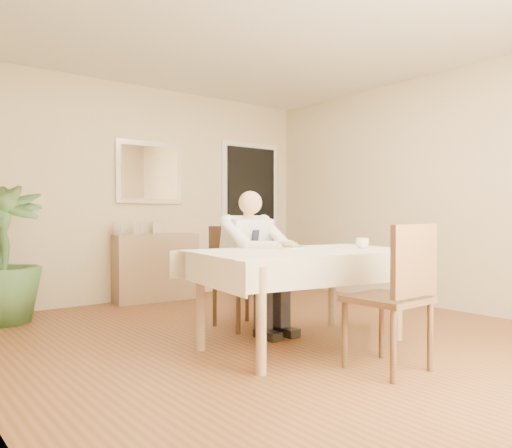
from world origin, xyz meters
TOP-DOWN VIEW (x-y plane):
  - room at (0.00, 0.00)m, footprint 5.00×5.02m
  - doorway at (1.55, 2.46)m, footprint 0.96×0.07m
  - mirror at (0.00, 2.47)m, footprint 0.86×0.04m
  - dining_table at (-0.02, -0.28)m, footprint 1.87×1.28m
  - chair_far at (-0.02, 0.60)m, footprint 0.49×0.50m
  - chair_near at (-0.01, -1.17)m, footprint 0.47×0.47m
  - seated_man at (-0.02, 0.31)m, footprint 0.48×0.72m
  - plate at (0.02, -0.09)m, footprint 0.26×0.26m
  - food at (0.02, -0.09)m, footprint 0.14×0.14m
  - knife at (0.06, -0.15)m, footprint 0.01×0.13m
  - fork at (-0.02, -0.15)m, footprint 0.01×0.13m
  - coffee_mug at (0.51, -0.43)m, footprint 0.13×0.13m
  - sideboard at (0.00, 2.32)m, footprint 1.02×0.42m
  - photo_frame_left at (-0.47, 2.37)m, footprint 0.10×0.02m
  - photo_frame_center at (-0.22, 2.35)m, footprint 0.10×0.02m
  - photo_frame_right at (0.05, 2.39)m, footprint 0.10×0.02m
  - potted_palm at (-1.74, 2.06)m, footprint 0.93×0.93m

SIDE VIEW (x-z plane):
  - sideboard at x=0.00m, z-range 0.00..0.80m
  - chair_far at x=-0.02m, z-range 0.06..0.99m
  - chair_near at x=-0.01m, z-range 0.07..1.04m
  - potted_palm at x=-1.74m, z-range 0.00..1.33m
  - dining_table at x=-0.02m, z-range 0.29..1.04m
  - seated_man at x=-0.02m, z-range 0.07..1.31m
  - plate at x=0.02m, z-range 0.75..0.77m
  - knife at x=0.06m, z-range 0.77..0.78m
  - fork at x=-0.02m, z-range 0.77..0.78m
  - food at x=0.02m, z-range 0.76..0.81m
  - coffee_mug at x=0.51m, z-range 0.75..0.84m
  - photo_frame_left at x=-0.47m, z-range 0.80..0.94m
  - photo_frame_center at x=-0.22m, z-range 0.80..0.94m
  - photo_frame_right at x=0.05m, z-range 0.80..0.94m
  - doorway at x=1.55m, z-range -0.05..2.05m
  - room at x=0.00m, z-range 0.00..2.60m
  - mirror at x=0.00m, z-range 1.17..1.93m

